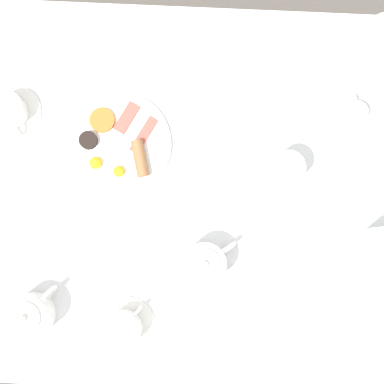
{
  "coord_description": "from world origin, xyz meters",
  "views": [
    {
      "loc": [
        -0.12,
        -0.01,
        2.07
      ],
      "look_at": [
        0.0,
        0.0,
        0.75
      ],
      "focal_mm": 50.0,
      "sensor_mm": 36.0,
      "label": 1
    }
  ],
  "objects": [
    {
      "name": "teacup_with_saucer_right",
      "position": [
        0.18,
        0.46,
        0.76
      ],
      "size": [
        0.15,
        0.15,
        0.07
      ],
      "color": "white",
      "rests_on": "table"
    },
    {
      "name": "ground_plane",
      "position": [
        0.0,
        0.0,
        0.0
      ],
      "size": [
        8.0,
        8.0,
        0.0
      ],
      "primitive_type": "plane",
      "color": "#4C4742"
    },
    {
      "name": "teacup_with_saucer_left",
      "position": [
        -0.34,
        0.15,
        0.76
      ],
      "size": [
        0.15,
        0.15,
        0.07
      ],
      "color": "white",
      "rests_on": "table"
    },
    {
      "name": "teapot_far",
      "position": [
        -0.31,
        0.37,
        0.78
      ],
      "size": [
        0.15,
        0.13,
        0.11
      ],
      "rotation": [
        0.0,
        0.0,
        2.48
      ],
      "color": "white",
      "rests_on": "table"
    },
    {
      "name": "creamer_jug",
      "position": [
        0.21,
        -0.39,
        0.76
      ],
      "size": [
        0.08,
        0.06,
        0.06
      ],
      "color": "white",
      "rests_on": "table"
    },
    {
      "name": "fork_spare",
      "position": [
        0.35,
        0.38,
        0.74
      ],
      "size": [
        0.11,
        0.13,
        0.0
      ],
      "rotation": [
        0.0,
        0.0,
        5.59
      ],
      "color": "silver",
      "rests_on": "table"
    },
    {
      "name": "teapot_near",
      "position": [
        -0.17,
        -0.04,
        0.78
      ],
      "size": [
        0.12,
        0.16,
        0.11
      ],
      "rotation": [
        0.0,
        0.0,
        2.2
      ],
      "color": "white",
      "rests_on": "table"
    },
    {
      "name": "spoon_for_tea",
      "position": [
        -0.32,
        -0.31,
        0.74
      ],
      "size": [
        0.15,
        0.09,
        0.0
      ],
      "rotation": [
        0.0,
        0.0,
        1.11
      ],
      "color": "silver",
      "rests_on": "table"
    },
    {
      "name": "fork_by_plate",
      "position": [
        0.36,
        0.1,
        0.74
      ],
      "size": [
        0.05,
        0.19,
        0.0
      ],
      "rotation": [
        0.0,
        0.0,
        3.36
      ],
      "color": "silver",
      "rests_on": "table"
    },
    {
      "name": "breakfast_plate",
      "position": [
        0.11,
        0.19,
        0.74
      ],
      "size": [
        0.27,
        0.27,
        0.04
      ],
      "color": "white",
      "rests_on": "table"
    },
    {
      "name": "wine_glass_spare",
      "position": [
        -0.11,
        -0.46,
        0.78
      ],
      "size": [
        0.08,
        0.08,
        0.1
      ],
      "color": "white",
      "rests_on": "table"
    },
    {
      "name": "water_glass_short",
      "position": [
        0.41,
        -0.45,
        0.77
      ],
      "size": [
        0.08,
        0.08,
        0.08
      ],
      "color": "white",
      "rests_on": "table"
    },
    {
      "name": "knife_by_plate",
      "position": [
        0.28,
        -0.21,
        0.74
      ],
      "size": [
        0.19,
        0.13,
        0.0
      ],
      "rotation": [
        0.0,
        0.0,
        4.14
      ],
      "color": "silver",
      "rests_on": "table"
    },
    {
      "name": "water_glass_tall",
      "position": [
        0.06,
        -0.22,
        0.79
      ],
      "size": [
        0.08,
        0.08,
        0.11
      ],
      "color": "white",
      "rests_on": "table"
    },
    {
      "name": "table",
      "position": [
        0.0,
        0.0,
        0.67
      ],
      "size": [
        0.97,
        1.14,
        0.73
      ],
      "color": "silver",
      "rests_on": "ground_plane"
    }
  ]
}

